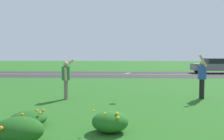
{
  "coord_description": "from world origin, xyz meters",
  "views": [
    {
      "loc": [
        -1.9,
        -1.35,
        1.82
      ],
      "look_at": [
        -2.27,
        8.74,
        1.19
      ],
      "focal_mm": 40.03,
      "sensor_mm": 36.0,
      "label": 1
    }
  ],
  "objects": [
    {
      "name": "highway_strip",
      "position": [
        0.0,
        21.64,
        0.0
      ],
      "size": [
        120.0,
        7.44,
        0.01
      ],
      "primitive_type": "cube",
      "color": "#2D2D30",
      "rests_on": "ground"
    },
    {
      "name": "ground_plane",
      "position": [
        0.0,
        10.82,
        0.0
      ],
      "size": [
        120.0,
        120.0,
        0.0
      ],
      "primitive_type": "plane",
      "color": "#26601E"
    },
    {
      "name": "car_gray_center_left",
      "position": [
        7.36,
        23.31,
        0.74
      ],
      "size": [
        4.5,
        2.0,
        1.45
      ],
      "color": "slate",
      "rests_on": "ground"
    },
    {
      "name": "daylily_clump_mid_left",
      "position": [
        -3.98,
        3.56,
        0.28
      ],
      "size": [
        1.02,
        0.85,
        0.6
      ],
      "color": "#1E5619",
      "rests_on": "ground"
    },
    {
      "name": "highway_center_stripe",
      "position": [
        0.0,
        21.64,
        0.01
      ],
      "size": [
        120.0,
        0.16,
        0.0
      ],
      "primitive_type": "cube",
      "color": "yellow",
      "rests_on": "ground"
    },
    {
      "name": "frisbee_pale_blue",
      "position": [
        -1.65,
        8.6,
        1.06
      ],
      "size": [
        0.26,
        0.26,
        0.07
      ],
      "color": "#ADD6E5"
    },
    {
      "name": "person_catcher_blue_shirt",
      "position": [
        1.43,
        9.0,
        0.95
      ],
      "size": [
        0.38,
        0.5,
        1.83
      ],
      "color": "#2D4C9E",
      "rests_on": "ground"
    },
    {
      "name": "daylily_clump_mid_center",
      "position": [
        -4.25,
        4.82,
        0.19
      ],
      "size": [
        0.92,
        0.98,
        0.43
      ],
      "color": "#1E5619",
      "rests_on": "ground"
    },
    {
      "name": "daylily_clump_front_center",
      "position": [
        -2.16,
        4.4,
        0.25
      ],
      "size": [
        0.86,
        0.78,
        0.54
      ],
      "color": "#23661E",
      "rests_on": "ground"
    },
    {
      "name": "person_thrower_green_shirt",
      "position": [
        -4.14,
        8.66,
        0.92
      ],
      "size": [
        0.48,
        0.5,
        1.64
      ],
      "color": "#287038",
      "rests_on": "ground"
    }
  ]
}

